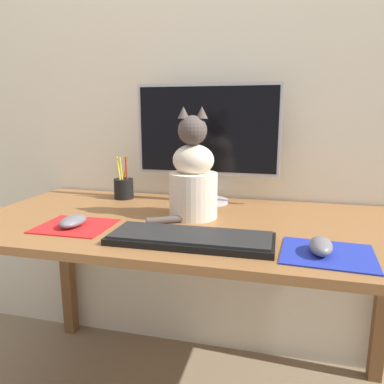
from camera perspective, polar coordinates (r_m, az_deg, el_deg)
name	(u,v)px	position (r m, az deg, el deg)	size (l,w,h in m)	color
wall_back	(214,60)	(1.56, 3.45, 19.48)	(7.00, 0.04, 2.50)	beige
desk	(190,245)	(1.25, -0.26, -8.11)	(1.44, 0.71, 0.70)	brown
monitor	(208,136)	(1.43, 2.39, 8.48)	(0.55, 0.17, 0.45)	#B2B2B7
keyboard	(191,238)	(1.02, -0.18, -7.04)	(0.45, 0.17, 0.02)	black
mousepad_left	(75,226)	(1.21, -17.39, -4.97)	(0.22, 0.20, 0.00)	red
mousepad_right	(328,254)	(1.00, 19.96, -8.89)	(0.24, 0.21, 0.00)	#1E2D9E
computer_mouse_left	(73,221)	(1.20, -17.66, -4.25)	(0.07, 0.11, 0.03)	slate
computer_mouse_right	(321,246)	(0.98, 19.03, -7.78)	(0.06, 0.10, 0.04)	slate
cat	(193,178)	(1.23, 0.11, 2.21)	(0.22, 0.22, 0.36)	beige
pen_cup	(124,188)	(1.55, -10.37, 0.62)	(0.08, 0.08, 0.17)	black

